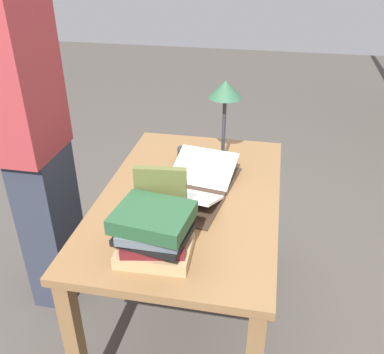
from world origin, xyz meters
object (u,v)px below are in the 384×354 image
book_stack_tall (154,233)px  book_standing_upright (161,200)px  coffee_mug (185,155)px  person_reader (36,144)px  open_book (194,185)px  reading_lamp (225,100)px  pencil (147,184)px

book_stack_tall → book_standing_upright: bearing=-175.1°
book_standing_upright → coffee_mug: size_ratio=2.78×
book_standing_upright → person_reader: person_reader is taller
coffee_mug → open_book: bearing=20.9°
book_standing_upright → reading_lamp: (-0.61, 0.16, 0.19)m
open_book → person_reader: bearing=-81.9°
open_book → book_stack_tall: 0.48m
book_stack_tall → book_standing_upright: 0.16m
book_standing_upright → person_reader: size_ratio=0.15×
book_standing_upright → person_reader: bearing=-121.2°
reading_lamp → person_reader: 0.91m
coffee_mug → person_reader: person_reader is taller
book_stack_tall → pencil: book_stack_tall is taller
person_reader → open_book: bearing=-91.0°
reading_lamp → pencil: size_ratio=3.17×
reading_lamp → pencil: 0.54m
book_standing_upright → coffee_mug: book_standing_upright is taller
book_stack_tall → coffee_mug: (-0.73, -0.04, -0.06)m
open_book → book_stack_tall: size_ratio=2.05×
open_book → coffee_mug: (-0.26, -0.10, 0.01)m
open_book → book_standing_upright: bearing=-3.6°
reading_lamp → coffee_mug: bearing=-77.5°
book_stack_tall → pencil: size_ratio=2.09×
open_book → pencil: 0.23m
book_stack_tall → person_reader: (-0.48, -0.70, 0.06)m
reading_lamp → coffee_mug: 0.35m
open_book → person_reader: person_reader is taller
coffee_mug → pencil: bearing=-27.7°
book_stack_tall → person_reader: size_ratio=0.15×
open_book → coffee_mug: open_book is taller
open_book → person_reader: (-0.01, -0.76, 0.13)m
open_book → book_standing_upright: size_ratio=2.07×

